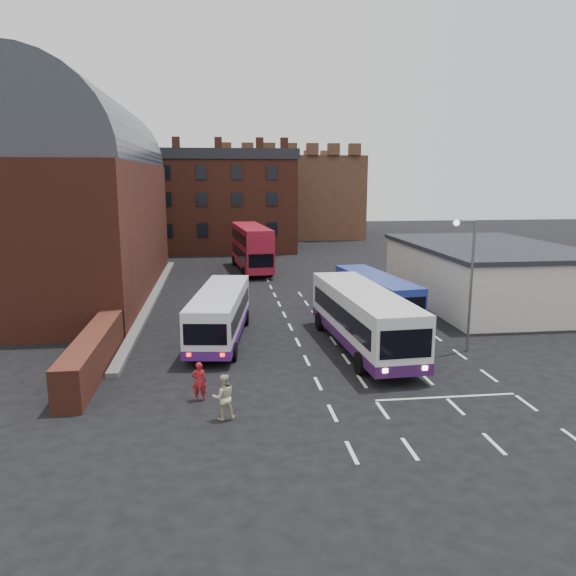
{
  "coord_description": "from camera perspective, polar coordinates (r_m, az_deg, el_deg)",
  "views": [
    {
      "loc": [
        -4.23,
        -24.03,
        9.0
      ],
      "look_at": [
        0.0,
        10.0,
        2.2
      ],
      "focal_mm": 35.0,
      "sensor_mm": 36.0,
      "label": 1
    }
  ],
  "objects": [
    {
      "name": "pedestrian_red",
      "position": [
        23.47,
        -9.01,
        -9.34
      ],
      "size": [
        0.61,
        0.42,
        1.63
      ],
      "primitive_type": "imported",
      "rotation": [
        0.0,
        0.0,
        3.18
      ],
      "color": "maroon",
      "rests_on": "ground"
    },
    {
      "name": "bus_blue",
      "position": [
        37.41,
        8.93,
        -0.39
      ],
      "size": [
        3.5,
        9.91,
        2.64
      ],
      "rotation": [
        0.0,
        0.0,
        3.28
      ],
      "color": "navy",
      "rests_on": "ground"
    },
    {
      "name": "bus_red_double",
      "position": [
        54.43,
        -3.74,
        4.16
      ],
      "size": [
        3.55,
        11.15,
        4.39
      ],
      "rotation": [
        0.0,
        0.0,
        3.24
      ],
      "color": "#A4172B",
      "rests_on": "ground"
    },
    {
      "name": "cream_building",
      "position": [
        43.16,
        19.48,
        1.45
      ],
      "size": [
        10.4,
        16.4,
        4.25
      ],
      "color": "beige",
      "rests_on": "ground"
    },
    {
      "name": "brick_terrace",
      "position": [
        70.14,
        -8.61,
        8.23
      ],
      "size": [
        22.0,
        10.0,
        11.0
      ],
      "primitive_type": "cube",
      "color": "brown",
      "rests_on": "ground"
    },
    {
      "name": "castle_keep",
      "position": [
        90.66,
        -0.61,
        9.32
      ],
      "size": [
        22.0,
        22.0,
        12.0
      ],
      "primitive_type": "cube",
      "color": "brown",
      "rests_on": "ground"
    },
    {
      "name": "pedestrian_beige",
      "position": [
        21.58,
        -6.56,
        -10.95
      ],
      "size": [
        0.95,
        0.79,
        1.77
      ],
      "primitive_type": "imported",
      "rotation": [
        0.0,
        0.0,
        3.29
      ],
      "color": "beige",
      "rests_on": "ground"
    },
    {
      "name": "ground",
      "position": [
        26.01,
        2.75,
        -9.05
      ],
      "size": [
        180.0,
        180.0,
        0.0
      ],
      "primitive_type": "plane",
      "color": "black"
    },
    {
      "name": "street_lamp",
      "position": [
        30.02,
        17.84,
        1.43
      ],
      "size": [
        1.36,
        0.58,
        6.92
      ],
      "rotation": [
        0.0,
        0.0,
        0.31
      ],
      "color": "#56585A",
      "rests_on": "ground"
    },
    {
      "name": "forecourt_wall",
      "position": [
        27.91,
        -19.23,
        -6.31
      ],
      "size": [
        1.2,
        10.0,
        1.8
      ],
      "primitive_type": "cube",
      "color": "#602B1E",
      "rests_on": "ground"
    },
    {
      "name": "bus_white_outbound",
      "position": [
        31.5,
        -6.92,
        -2.35
      ],
      "size": [
        3.75,
        10.49,
        2.8
      ],
      "rotation": [
        0.0,
        0.0,
        -0.14
      ],
      "color": "silver",
      "rests_on": "ground"
    },
    {
      "name": "railway_station",
      "position": [
        46.44,
        -21.39,
        8.77
      ],
      "size": [
        12.0,
        28.0,
        16.0
      ],
      "color": "#602B1E",
      "rests_on": "ground"
    },
    {
      "name": "bus_white_inbound",
      "position": [
        29.8,
        7.61,
        -2.7
      ],
      "size": [
        3.5,
        11.82,
        3.18
      ],
      "rotation": [
        0.0,
        0.0,
        3.2
      ],
      "color": "silver",
      "rests_on": "ground"
    }
  ]
}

